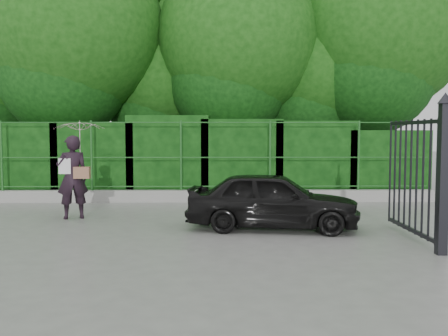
{
  "coord_description": "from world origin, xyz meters",
  "views": [
    {
      "loc": [
        1.31,
        -8.35,
        1.77
      ],
      "look_at": [
        1.46,
        1.3,
        1.1
      ],
      "focal_mm": 40.0,
      "sensor_mm": 36.0,
      "label": 1
    }
  ],
  "objects": [
    {
      "name": "woman",
      "position": [
        -1.57,
        2.02,
        1.35
      ],
      "size": [
        1.02,
        1.02,
        2.05
      ],
      "color": "black",
      "rests_on": "ground"
    },
    {
      "name": "kerb",
      "position": [
        0.0,
        4.5,
        0.15
      ],
      "size": [
        14.0,
        0.25,
        0.3
      ],
      "primitive_type": "cube",
      "color": "#9E9E99",
      "rests_on": "ground"
    },
    {
      "name": "hedge",
      "position": [
        0.06,
        5.5,
        1.02
      ],
      "size": [
        14.2,
        1.2,
        2.25
      ],
      "color": "black",
      "rests_on": "ground"
    },
    {
      "name": "car",
      "position": [
        2.36,
        0.8,
        0.54
      ],
      "size": [
        3.31,
        1.7,
        1.08
      ],
      "primitive_type": "imported",
      "rotation": [
        0.0,
        0.0,
        1.43
      ],
      "color": "black",
      "rests_on": "ground"
    },
    {
      "name": "gate",
      "position": [
        4.6,
        -0.72,
        1.19
      ],
      "size": [
        0.22,
        2.33,
        2.36
      ],
      "color": "black",
      "rests_on": "ground"
    },
    {
      "name": "trees",
      "position": [
        1.14,
        7.74,
        4.62
      ],
      "size": [
        17.1,
        6.15,
        8.08
      ],
      "color": "black",
      "rests_on": "ground"
    },
    {
      "name": "fence",
      "position": [
        0.22,
        4.5,
        1.2
      ],
      "size": [
        14.13,
        0.06,
        1.8
      ],
      "color": "#215B21",
      "rests_on": "kerb"
    },
    {
      "name": "ground",
      "position": [
        0.0,
        0.0,
        0.0
      ],
      "size": [
        80.0,
        80.0,
        0.0
      ],
      "primitive_type": "plane",
      "color": "gray"
    }
  ]
}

